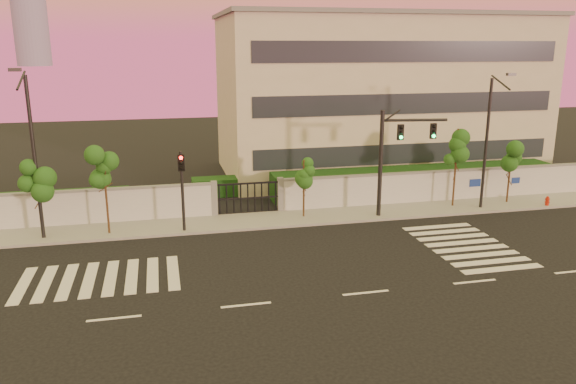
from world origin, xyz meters
name	(u,v)px	position (x,y,z in m)	size (l,w,h in m)	color
ground	(366,293)	(0.00, 0.00, 0.00)	(120.00, 120.00, 0.00)	black
sidewalk	(302,217)	(0.00, 10.50, 0.07)	(60.00, 3.00, 0.15)	gray
perimeter_wall	(298,195)	(0.10, 12.00, 1.07)	(60.00, 0.36, 2.20)	#B3B5BA
hedge_row	(304,187)	(1.17, 14.74, 0.82)	(41.00, 4.25, 1.80)	black
institutional_building	(377,94)	(9.00, 21.99, 6.16)	(24.40, 12.40, 12.25)	beige
road_markings	(306,263)	(-1.58, 3.76, 0.01)	(57.00, 7.62, 0.02)	silver
street_tree_b	(37,177)	(-14.17, 10.05, 3.36)	(1.56, 1.24, 4.56)	#382314
street_tree_c	(105,173)	(-10.85, 9.94, 3.47)	(1.40, 1.12, 4.72)	#382314
street_tree_d	(304,176)	(0.09, 10.52, 2.59)	(1.33, 1.06, 3.52)	#382314
street_tree_e	(457,150)	(9.81, 10.63, 3.68)	(1.44, 1.15, 5.00)	#382314
street_tree_f	(511,159)	(13.65, 10.64, 2.93)	(1.46, 1.16, 3.97)	#382314
traffic_signal_main	(394,150)	(5.25, 9.70, 4.02)	(4.01, 0.77, 6.35)	black
traffic_signal_secondary	(182,182)	(-6.92, 9.45, 2.87)	(0.35, 0.34, 4.52)	black
streetlight_west	(33,150)	(-14.18, 9.77, 4.82)	(0.53, 2.15, 8.92)	black
streetlight_east	(488,137)	(11.31, 9.72, 4.55)	(0.50, 2.03, 8.42)	black
fire_hydrant	(547,202)	(15.59, 9.30, 0.37)	(0.30, 0.28, 0.75)	#B41E0C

